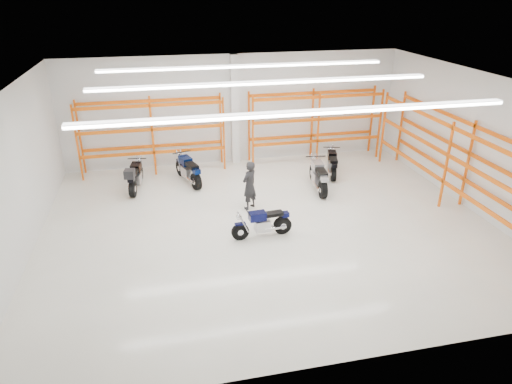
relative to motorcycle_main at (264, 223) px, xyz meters
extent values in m
plane|color=silver|center=(0.28, 0.68, -0.43)|extent=(14.00, 14.00, 0.00)
cube|color=silver|center=(0.28, 6.68, 1.82)|extent=(14.00, 0.02, 4.50)
cube|color=silver|center=(0.28, -5.32, 1.82)|extent=(14.00, 0.02, 4.50)
cube|color=silver|center=(-6.72, 0.68, 1.82)|extent=(0.02, 12.00, 4.50)
cube|color=silver|center=(7.28, 0.68, 1.82)|extent=(0.02, 12.00, 4.50)
cube|color=white|center=(0.28, 0.68, 4.07)|extent=(14.00, 12.00, 0.02)
cube|color=white|center=(0.28, -2.32, 3.97)|extent=(10.00, 0.22, 0.10)
cube|color=white|center=(0.28, 1.18, 3.97)|extent=(10.00, 0.22, 0.10)
cube|color=white|center=(0.28, 4.18, 3.97)|extent=(10.00, 0.22, 0.10)
cylinder|color=black|center=(-0.76, -0.06, -0.17)|extent=(0.54, 0.15, 0.53)
cylinder|color=black|center=(0.58, 0.05, -0.16)|extent=(0.56, 0.20, 0.55)
cylinder|color=silver|center=(-0.76, -0.06, -0.17)|extent=(0.19, 0.14, 0.18)
cylinder|color=silver|center=(0.58, 0.05, -0.16)|extent=(0.21, 0.19, 0.20)
cube|color=#090B33|center=(-0.76, -0.06, 0.10)|extent=(0.33, 0.16, 0.05)
cube|color=#B7B7BC|center=(-0.06, 0.00, -0.06)|extent=(0.49, 0.36, 0.34)
cube|color=#A5A5AA|center=(0.27, 0.02, -0.15)|extent=(0.63, 0.16, 0.07)
cube|color=#090B33|center=(-0.22, -0.01, 0.28)|extent=(0.52, 0.34, 0.25)
cube|color=black|center=(0.27, 0.02, 0.28)|extent=(0.61, 0.31, 0.11)
cube|color=#090B33|center=(0.65, 0.05, 0.21)|extent=(0.25, 0.21, 0.14)
cylinder|color=black|center=(-0.53, -0.04, 0.48)|extent=(0.08, 0.62, 0.03)
sphere|color=silver|center=(-0.79, -0.06, 0.33)|extent=(0.17, 0.17, 0.17)
cylinder|color=silver|center=(0.32, -0.11, -0.15)|extent=(0.67, 0.13, 0.08)
cylinder|color=black|center=(-3.72, 5.24, -0.14)|extent=(0.21, 0.61, 0.59)
cylinder|color=black|center=(-3.96, 3.77, -0.13)|extent=(0.28, 0.63, 0.61)
cylinder|color=silver|center=(-3.72, 5.24, -0.14)|extent=(0.17, 0.22, 0.20)
cylinder|color=silver|center=(-3.96, 3.77, -0.13)|extent=(0.23, 0.25, 0.22)
cube|color=black|center=(-3.72, 5.24, 0.16)|extent=(0.20, 0.38, 0.06)
cube|color=#B7B7BC|center=(-3.85, 4.48, -0.02)|extent=(0.44, 0.57, 0.38)
cube|color=#A5A5AA|center=(-3.91, 4.10, -0.12)|extent=(0.23, 0.70, 0.08)
cube|color=black|center=(-3.82, 4.65, 0.36)|extent=(0.42, 0.60, 0.28)
cube|color=black|center=(-3.91, 4.10, 0.36)|extent=(0.40, 0.69, 0.12)
cube|color=black|center=(-3.98, 3.69, 0.28)|extent=(0.26, 0.29, 0.16)
cylinder|color=black|center=(-3.76, 4.98, 0.58)|extent=(0.69, 0.15, 0.04)
sphere|color=silver|center=(-3.71, 5.28, 0.42)|extent=(0.19, 0.19, 0.19)
cylinder|color=silver|center=(-4.07, 4.09, -0.12)|extent=(0.21, 0.75, 0.09)
cube|color=black|center=(-4.00, 3.58, 0.54)|extent=(0.39, 0.43, 0.30)
cylinder|color=black|center=(-2.16, 5.43, -0.12)|extent=(0.32, 0.64, 0.63)
cylinder|color=black|center=(-1.67, 3.94, -0.11)|extent=(0.38, 0.68, 0.65)
cylinder|color=silver|center=(-2.16, 5.43, -0.12)|extent=(0.20, 0.24, 0.21)
cylinder|color=silver|center=(-1.67, 3.94, -0.11)|extent=(0.27, 0.28, 0.23)
cube|color=#031447|center=(-2.16, 5.43, 0.20)|extent=(0.27, 0.41, 0.06)
cube|color=#B7B7BC|center=(-1.91, 4.65, 0.01)|extent=(0.53, 0.64, 0.40)
cube|color=#A5A5AA|center=(-1.78, 4.28, -0.10)|extent=(0.35, 0.74, 0.08)
cube|color=#031447|center=(-1.97, 4.83, 0.40)|extent=(0.52, 0.67, 0.29)
cube|color=black|center=(-1.78, 4.28, 0.40)|extent=(0.52, 0.76, 0.13)
cube|color=#031447|center=(-1.65, 3.86, 0.32)|extent=(0.30, 0.33, 0.17)
cylinder|color=black|center=(-2.08, 5.17, 0.64)|extent=(0.71, 0.27, 0.04)
sphere|color=silver|center=(-2.18, 5.47, 0.47)|extent=(0.20, 0.20, 0.20)
cylinder|color=silver|center=(-1.93, 4.18, -0.10)|extent=(0.34, 0.78, 0.09)
cylinder|color=black|center=(2.85, 3.82, -0.11)|extent=(0.20, 0.66, 0.65)
cylinder|color=black|center=(2.67, 2.21, -0.10)|extent=(0.26, 0.68, 0.67)
cylinder|color=silver|center=(2.85, 3.82, -0.11)|extent=(0.17, 0.23, 0.22)
cylinder|color=silver|center=(2.67, 2.21, -0.10)|extent=(0.24, 0.26, 0.24)
cube|color=#9A999F|center=(2.85, 3.82, 0.21)|extent=(0.20, 0.40, 0.06)
cube|color=#B7B7BC|center=(2.76, 2.98, 0.02)|extent=(0.44, 0.60, 0.41)
cube|color=#A5A5AA|center=(2.71, 2.58, -0.09)|extent=(0.21, 0.76, 0.09)
cube|color=#9A999F|center=(2.78, 3.18, 0.43)|extent=(0.43, 0.64, 0.30)
cube|color=black|center=(2.71, 2.58, 0.43)|extent=(0.40, 0.74, 0.13)
cube|color=#9A999F|center=(2.66, 2.13, 0.34)|extent=(0.27, 0.30, 0.17)
cylinder|color=black|center=(2.82, 3.54, 0.66)|extent=(0.75, 0.12, 0.04)
sphere|color=silver|center=(2.85, 3.86, 0.49)|extent=(0.20, 0.20, 0.20)
cylinder|color=silver|center=(2.54, 2.55, -0.09)|extent=(0.18, 0.81, 0.10)
cylinder|color=black|center=(3.99, 4.97, -0.15)|extent=(0.26, 0.58, 0.57)
cylinder|color=black|center=(3.61, 3.59, -0.14)|extent=(0.32, 0.62, 0.59)
cylinder|color=silver|center=(3.99, 4.97, -0.15)|extent=(0.18, 0.22, 0.19)
cylinder|color=silver|center=(3.61, 3.59, -0.14)|extent=(0.24, 0.25, 0.21)
cube|color=black|center=(3.99, 4.97, 0.14)|extent=(0.23, 0.37, 0.06)
cube|color=#B7B7BC|center=(3.79, 4.26, -0.03)|extent=(0.47, 0.57, 0.36)
cube|color=#A5A5AA|center=(3.69, 3.90, -0.13)|extent=(0.29, 0.68, 0.08)
cube|color=black|center=(3.84, 4.42, 0.33)|extent=(0.46, 0.60, 0.27)
cube|color=black|center=(3.69, 3.90, 0.33)|extent=(0.45, 0.69, 0.11)
cube|color=black|center=(3.59, 3.52, 0.26)|extent=(0.27, 0.30, 0.15)
cylinder|color=black|center=(3.92, 4.73, 0.54)|extent=(0.65, 0.21, 0.03)
sphere|color=silver|center=(4.00, 5.01, 0.39)|extent=(0.18, 0.18, 0.18)
cylinder|color=silver|center=(3.54, 3.91, -0.13)|extent=(0.28, 0.71, 0.09)
imported|color=black|center=(-0.05, 1.97, 0.41)|extent=(0.73, 0.70, 1.69)
cube|color=white|center=(0.28, 6.50, 1.82)|extent=(0.32, 0.32, 4.50)
cube|color=#F45319|center=(-5.92, 6.56, 1.07)|extent=(0.07, 0.07, 3.00)
cube|color=#F45319|center=(-5.92, 5.76, 1.07)|extent=(0.07, 0.07, 3.00)
cube|color=#F45319|center=(-3.12, 6.56, 1.07)|extent=(0.07, 0.07, 3.00)
cube|color=#F45319|center=(-3.12, 5.76, 1.07)|extent=(0.07, 0.07, 3.00)
cube|color=#F45319|center=(-0.32, 6.56, 1.07)|extent=(0.07, 0.07, 3.00)
cube|color=#F45319|center=(-0.32, 5.76, 1.07)|extent=(0.07, 0.07, 3.00)
cube|color=#F45319|center=(-3.12, 6.56, 0.50)|extent=(5.60, 0.07, 0.12)
cube|color=#F45319|center=(-3.12, 5.76, 0.50)|extent=(5.60, 0.07, 0.12)
cube|color=#F45319|center=(-3.12, 6.56, 1.44)|extent=(5.60, 0.07, 0.12)
cube|color=#F45319|center=(-3.12, 5.76, 1.44)|extent=(5.60, 0.07, 0.12)
cube|color=#F45319|center=(-3.12, 6.56, 2.38)|extent=(5.60, 0.07, 0.12)
cube|color=#F45319|center=(-3.12, 5.76, 2.38)|extent=(5.60, 0.07, 0.12)
cube|color=#F45319|center=(0.88, 6.56, 1.07)|extent=(0.07, 0.07, 3.00)
cube|color=#F45319|center=(0.88, 5.76, 1.07)|extent=(0.07, 0.07, 3.00)
cube|color=#F45319|center=(3.68, 6.56, 1.07)|extent=(0.07, 0.07, 3.00)
cube|color=#F45319|center=(3.68, 5.76, 1.07)|extent=(0.07, 0.07, 3.00)
cube|color=#F45319|center=(6.48, 6.56, 1.07)|extent=(0.07, 0.07, 3.00)
cube|color=#F45319|center=(6.48, 5.76, 1.07)|extent=(0.07, 0.07, 3.00)
cube|color=#F45319|center=(3.68, 6.56, 0.50)|extent=(5.60, 0.07, 0.12)
cube|color=#F45319|center=(3.68, 5.76, 0.50)|extent=(5.60, 0.07, 0.12)
cube|color=#F45319|center=(3.68, 6.56, 1.44)|extent=(5.60, 0.07, 0.12)
cube|color=#F45319|center=(3.68, 5.76, 1.44)|extent=(5.60, 0.07, 0.12)
cube|color=#F45319|center=(3.68, 6.56, 2.38)|extent=(5.60, 0.07, 0.12)
cube|color=#F45319|center=(3.68, 5.76, 2.38)|extent=(5.60, 0.07, 0.12)
cube|color=#F45319|center=(7.16, 0.68, 1.07)|extent=(0.07, 0.07, 3.00)
cube|color=#F45319|center=(6.36, 0.68, 1.07)|extent=(0.07, 0.07, 3.00)
cube|color=#F45319|center=(7.16, 5.18, 1.07)|extent=(0.07, 0.07, 3.00)
cube|color=#F45319|center=(6.36, 5.18, 1.07)|extent=(0.07, 0.07, 3.00)
cube|color=#F45319|center=(7.16, 0.68, 0.50)|extent=(0.07, 9.00, 0.12)
cube|color=#F45319|center=(6.36, 0.68, 0.50)|extent=(0.07, 9.00, 0.12)
cube|color=#F45319|center=(7.16, 0.68, 1.44)|extent=(0.07, 9.00, 0.12)
cube|color=#F45319|center=(6.36, 0.68, 1.44)|extent=(0.07, 9.00, 0.12)
cube|color=#F45319|center=(7.16, 0.68, 2.38)|extent=(0.07, 9.00, 0.12)
cube|color=#F45319|center=(6.36, 0.68, 2.38)|extent=(0.07, 9.00, 0.12)
camera|label=1|loc=(-2.85, -11.75, 6.54)|focal=32.00mm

